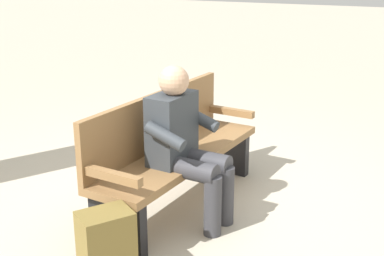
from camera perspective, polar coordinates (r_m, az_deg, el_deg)
name	(u,v)px	position (r m, az deg, el deg)	size (l,w,h in m)	color
ground_plane	(181,204)	(4.22, -1.27, -8.43)	(40.00, 40.00, 0.00)	#B7AD99
bench_near	(173,150)	(4.07, -2.17, -2.40)	(1.83, 0.63, 0.90)	olive
person_seated	(185,141)	(3.74, -0.78, -1.49)	(0.59, 0.60, 1.18)	#33383D
backpack	(106,246)	(3.26, -9.48, -12.76)	(0.39, 0.37, 0.45)	brown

